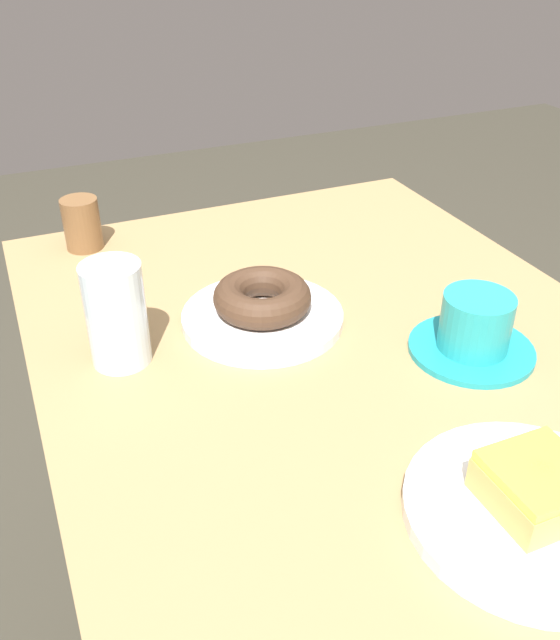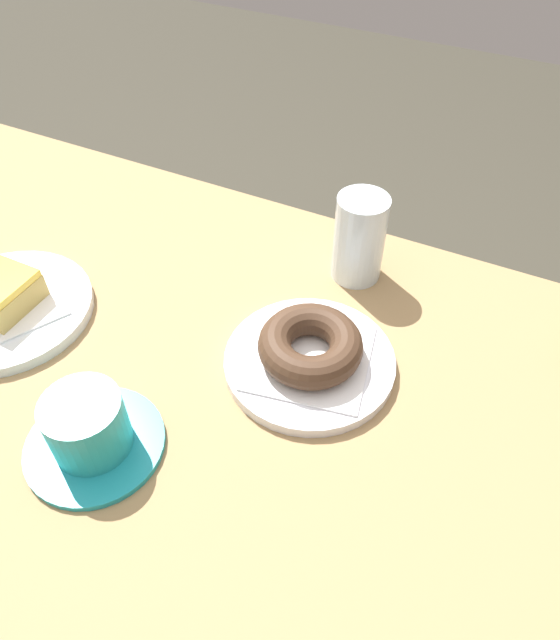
% 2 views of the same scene
% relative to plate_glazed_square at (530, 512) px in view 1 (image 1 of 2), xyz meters
% --- Properties ---
extents(table, '(1.20, 0.69, 0.71)m').
position_rel_plate_glazed_square_xyz_m(table, '(-0.15, -0.03, -0.10)').
color(table, '#9A7A50').
rests_on(table, ground_plane).
extents(plate_glazed_square, '(0.22, 0.22, 0.01)m').
position_rel_plate_glazed_square_xyz_m(plate_glazed_square, '(0.00, 0.00, 0.00)').
color(plate_glazed_square, white).
rests_on(plate_glazed_square, table).
extents(napkin_glazed_square, '(0.17, 0.17, 0.00)m').
position_rel_plate_glazed_square_xyz_m(napkin_glazed_square, '(0.00, 0.00, 0.01)').
color(napkin_glazed_square, white).
rests_on(napkin_glazed_square, plate_glazed_square).
extents(donut_glazed_square, '(0.08, 0.08, 0.04)m').
position_rel_plate_glazed_square_xyz_m(donut_glazed_square, '(0.00, 0.00, 0.03)').
color(donut_glazed_square, tan).
rests_on(donut_glazed_square, napkin_glazed_square).
extents(plate_chocolate_ring, '(0.20, 0.20, 0.01)m').
position_rel_plate_glazed_square_xyz_m(plate_chocolate_ring, '(-0.38, -0.09, -0.00)').
color(plate_chocolate_ring, white).
rests_on(plate_chocolate_ring, table).
extents(napkin_chocolate_ring, '(0.16, 0.16, 0.00)m').
position_rel_plate_glazed_square_xyz_m(napkin_chocolate_ring, '(-0.38, -0.09, 0.01)').
color(napkin_chocolate_ring, white).
rests_on(napkin_chocolate_ring, plate_chocolate_ring).
extents(donut_chocolate_ring, '(0.12, 0.12, 0.04)m').
position_rel_plate_glazed_square_xyz_m(donut_chocolate_ring, '(-0.38, -0.09, 0.03)').
color(donut_chocolate_ring, '#422D1E').
rests_on(donut_chocolate_ring, napkin_chocolate_ring).
extents(water_glass, '(0.07, 0.07, 0.12)m').
position_rel_plate_glazed_square_xyz_m(water_glass, '(-0.37, -0.27, 0.05)').
color(water_glass, silver).
rests_on(water_glass, table).
extents(coffee_cup, '(0.14, 0.14, 0.07)m').
position_rel_plate_glazed_square_xyz_m(coffee_cup, '(-0.23, 0.11, 0.02)').
color(coffee_cup, teal).
rests_on(coffee_cup, table).
extents(sugar_jar, '(0.05, 0.05, 0.08)m').
position_rel_plate_glazed_square_xyz_m(sugar_jar, '(-0.68, -0.26, 0.03)').
color(sugar_jar, brown).
rests_on(sugar_jar, table).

